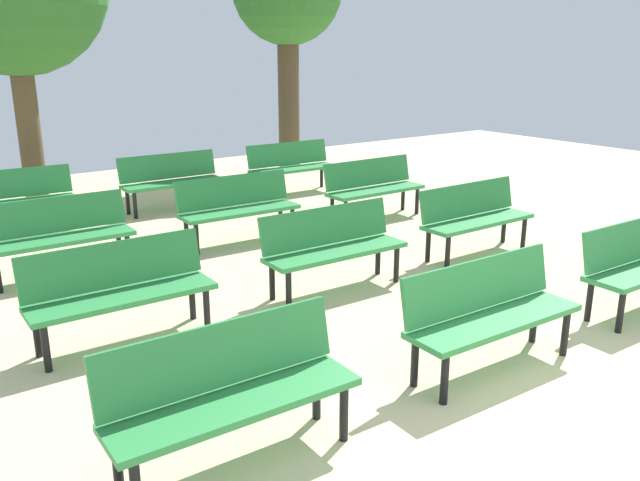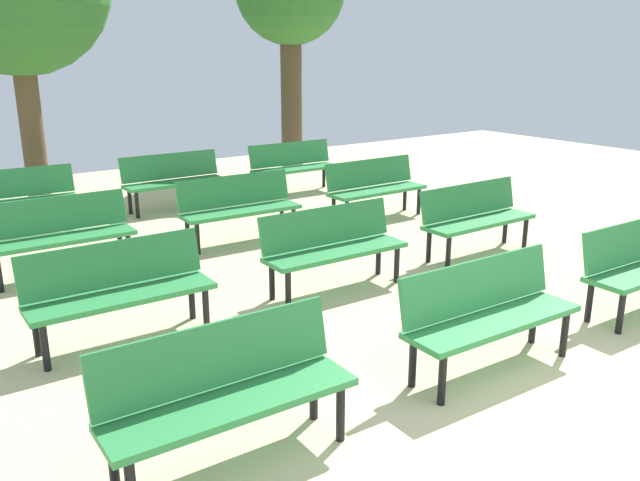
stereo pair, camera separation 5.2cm
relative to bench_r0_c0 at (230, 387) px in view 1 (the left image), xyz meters
The scene contains 11 objects.
bench_r0_c0 is the anchor object (origin of this frame).
bench_r0_c1 2.28m from the bench_r0_c0, ahead, with size 1.61×0.52×0.87m.
bench_r1_c0 2.12m from the bench_r0_c0, 88.51° to the left, with size 1.61×0.51×0.87m.
bench_r1_c1 3.11m from the bench_r0_c0, 41.47° to the left, with size 1.61×0.52×0.87m.
bench_r1_c2 4.94m from the bench_r0_c0, 24.19° to the left, with size 1.60×0.49×0.87m.
bench_r2_c0 4.23m from the bench_r0_c0, 88.73° to the left, with size 1.61×0.50×0.87m.
bench_r2_c1 4.83m from the bench_r0_c0, 60.56° to the left, with size 1.62×0.54×0.87m.
bench_r2_c2 6.21m from the bench_r0_c0, 41.66° to the left, with size 1.60×0.49×0.87m.
bench_r3_c0 6.40m from the bench_r0_c0, 89.31° to the left, with size 1.62×0.56×0.87m.
bench_r3_c1 6.83m from the bench_r0_c0, 69.46° to the left, with size 1.61×0.50×0.87m.
bench_r3_c2 7.83m from the bench_r0_c0, 53.85° to the left, with size 1.61×0.52×0.87m.
Camera 1 is at (-3.85, -1.59, 2.52)m, focal length 36.77 mm.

